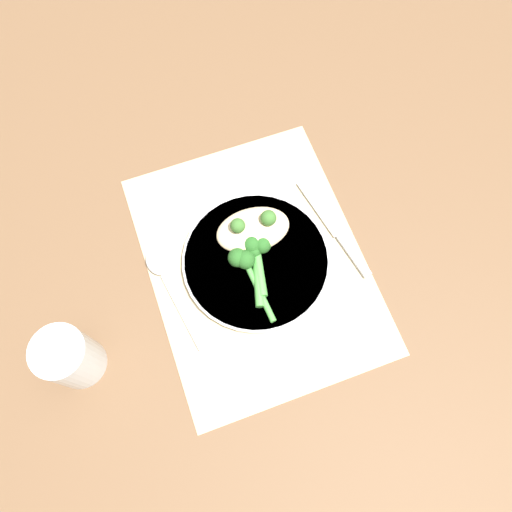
{
  "coord_description": "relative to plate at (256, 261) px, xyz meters",
  "views": [
    {
      "loc": [
        0.26,
        -0.1,
        0.77
      ],
      "look_at": [
        0.0,
        0.0,
        0.03
      ],
      "focal_mm": 35.0,
      "sensor_mm": 36.0,
      "label": 1
    }
  ],
  "objects": [
    {
      "name": "pesto_dollop_secondary",
      "position": [
        -0.05,
        -0.01,
        0.04
      ],
      "size": [
        0.02,
        0.02,
        0.02
      ],
      "color": "#3D702D",
      "rests_on": "chicken_fillet"
    },
    {
      "name": "knife",
      "position": [
        -0.01,
        0.14,
        -0.01
      ],
      "size": [
        0.2,
        0.05,
        0.01
      ],
      "rotation": [
        0.0,
        0.0,
        1.75
      ],
      "color": "silver",
      "rests_on": "placemat"
    },
    {
      "name": "plate",
      "position": [
        0.0,
        0.0,
        0.0
      ],
      "size": [
        0.24,
        0.24,
        0.01
      ],
      "color": "white",
      "rests_on": "placemat"
    },
    {
      "name": "placemat",
      "position": [
        0.0,
        0.0,
        -0.01
      ],
      "size": [
        0.44,
        0.34,
        0.0
      ],
      "color": "#C6B289",
      "rests_on": "ground_plane"
    },
    {
      "name": "broccoli_stalk_rear",
      "position": [
        -0.03,
        0.01,
        0.02
      ],
      "size": [
        0.13,
        0.05,
        0.03
      ],
      "rotation": [
        0.0,
        0.0,
        7.65
      ],
      "color": "#51A847",
      "rests_on": "plate"
    },
    {
      "name": "ground_plane",
      "position": [
        0.0,
        0.0,
        -0.01
      ],
      "size": [
        3.0,
        3.0,
        0.0
      ],
      "primitive_type": "plane",
      "color": "brown"
    },
    {
      "name": "pesto_dollop_primary",
      "position": [
        -0.04,
        0.04,
        0.05
      ],
      "size": [
        0.03,
        0.03,
        0.03
      ],
      "color": "#3D702D",
      "rests_on": "chicken_fillet"
    },
    {
      "name": "broccoli_stalk_right",
      "position": [
        -0.01,
        0.0,
        0.02
      ],
      "size": [
        0.12,
        0.06,
        0.03
      ],
      "rotation": [
        0.0,
        0.0,
        7.57
      ],
      "color": "#51A847",
      "rests_on": "plate"
    },
    {
      "name": "chicken_fillet",
      "position": [
        -0.04,
        0.01,
        0.02
      ],
      "size": [
        0.08,
        0.12,
        0.03
      ],
      "rotation": [
        0.0,
        0.0,
        4.65
      ],
      "color": "beige",
      "rests_on": "plate"
    },
    {
      "name": "water_glass",
      "position": [
        0.06,
        -0.3,
        0.04
      ],
      "size": [
        0.08,
        0.08,
        0.11
      ],
      "color": "silver",
      "rests_on": "ground_plane"
    },
    {
      "name": "spoon",
      "position": [
        -0.03,
        -0.15,
        -0.0
      ],
      "size": [
        0.19,
        0.05,
        0.01
      ],
      "rotation": [
        0.0,
        0.0,
        1.73
      ],
      "color": "silver",
      "rests_on": "placemat"
    },
    {
      "name": "broccoli_stalk_left",
      "position": [
        0.0,
        -0.02,
        0.02
      ],
      "size": [
        0.13,
        0.05,
        0.03
      ],
      "rotation": [
        0.0,
        0.0,
        7.93
      ],
      "color": "#51A847",
      "rests_on": "plate"
    }
  ]
}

